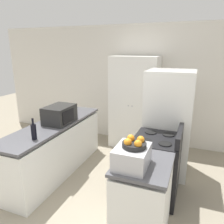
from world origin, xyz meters
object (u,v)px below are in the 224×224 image
at_px(microwave, 60,114).
at_px(fruit_bowl, 134,143).
at_px(stove, 156,166).
at_px(toaster_oven, 132,157).
at_px(refrigerator, 168,123).
at_px(wine_bottle, 34,131).
at_px(pantry_cabinet, 134,103).

relative_size(microwave, fruit_bowl, 2.07).
distance_m(stove, microwave, 1.74).
bearing_deg(toaster_oven, stove, 81.71).
xyz_separation_m(refrigerator, wine_bottle, (-1.61, -1.40, 0.13)).
relative_size(refrigerator, fruit_bowl, 7.03).
xyz_separation_m(pantry_cabinet, stove, (0.78, -1.58, -0.52)).
xyz_separation_m(toaster_oven, fruit_bowl, (0.02, 0.01, 0.15)).
xyz_separation_m(refrigerator, microwave, (-1.68, -0.68, 0.16)).
height_order(stove, refrigerator, refrigerator).
bearing_deg(microwave, wine_bottle, -84.19).
relative_size(refrigerator, wine_bottle, 5.92).
bearing_deg(wine_bottle, toaster_oven, -8.01).
distance_m(stove, refrigerator, 0.86).
bearing_deg(wine_bottle, refrigerator, 41.00).
bearing_deg(fruit_bowl, wine_bottle, 172.36).
bearing_deg(pantry_cabinet, toaster_oven, -74.83).
xyz_separation_m(stove, toaster_oven, (-0.12, -0.85, 0.55)).
bearing_deg(fruit_bowl, pantry_cabinet, 105.66).
height_order(microwave, wine_bottle, wine_bottle).
relative_size(toaster_oven, fruit_bowl, 1.61).
bearing_deg(toaster_oven, refrigerator, 83.85).
bearing_deg(pantry_cabinet, microwave, -119.36).
relative_size(stove, fruit_bowl, 4.22).
bearing_deg(stove, toaster_oven, -98.29).
xyz_separation_m(refrigerator, fruit_bowl, (-0.15, -1.59, 0.28)).
bearing_deg(stove, refrigerator, 86.29).
distance_m(pantry_cabinet, refrigerator, 1.18).
xyz_separation_m(refrigerator, toaster_oven, (-0.17, -1.60, 0.12)).
distance_m(pantry_cabinet, wine_bottle, 2.36).
xyz_separation_m(stove, microwave, (-1.63, 0.07, 0.59)).
bearing_deg(fruit_bowl, toaster_oven, -161.78).
height_order(stove, toaster_oven, toaster_oven).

